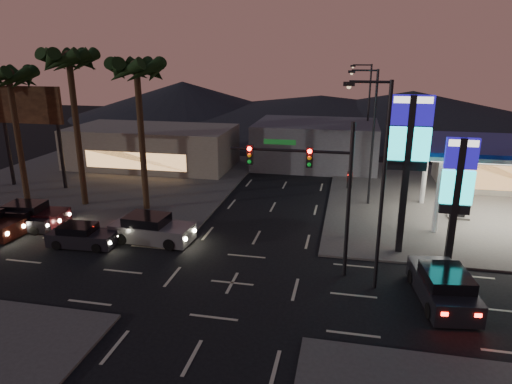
% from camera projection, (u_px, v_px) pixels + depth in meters
% --- Properties ---
extents(ground, '(140.00, 140.00, 0.00)m').
position_uv_depth(ground, '(232.00, 283.00, 22.97)').
color(ground, black).
rests_on(ground, ground).
extents(corner_lot_ne, '(24.00, 24.00, 0.12)m').
position_uv_depth(corner_lot_ne, '(488.00, 204.00, 34.77)').
color(corner_lot_ne, '#47443F').
rests_on(corner_lot_ne, ground).
extents(corner_lot_nw, '(24.00, 24.00, 0.12)m').
position_uv_depth(corner_lot_nw, '(106.00, 180.00, 41.06)').
color(corner_lot_nw, '#47443F').
rests_on(corner_lot_nw, ground).
extents(convenience_store, '(10.00, 6.00, 4.00)m').
position_uv_depth(convenience_store, '(501.00, 165.00, 38.49)').
color(convenience_store, '#726B5B').
rests_on(convenience_store, ground).
extents(pylon_sign_tall, '(2.20, 0.35, 9.00)m').
position_uv_depth(pylon_sign_tall, '(409.00, 144.00, 24.56)').
color(pylon_sign_tall, black).
rests_on(pylon_sign_tall, ground).
extents(pylon_sign_short, '(1.60, 0.35, 7.00)m').
position_uv_depth(pylon_sign_short, '(458.00, 183.00, 23.65)').
color(pylon_sign_short, black).
rests_on(pylon_sign_short, ground).
extents(traffic_signal_mast, '(6.10, 0.39, 8.00)m').
position_uv_depth(traffic_signal_mast, '(314.00, 177.00, 22.55)').
color(traffic_signal_mast, black).
rests_on(traffic_signal_mast, ground).
extents(pedestal_signal, '(0.32, 0.39, 4.30)m').
position_uv_depth(pedestal_signal, '(349.00, 194.00, 27.56)').
color(pedestal_signal, black).
rests_on(pedestal_signal, ground).
extents(streetlight_near, '(2.14, 0.25, 10.00)m').
position_uv_depth(streetlight_near, '(379.00, 176.00, 20.89)').
color(streetlight_near, black).
rests_on(streetlight_near, ground).
extents(streetlight_mid, '(2.14, 0.25, 10.00)m').
position_uv_depth(streetlight_mid, '(371.00, 130.00, 33.05)').
color(streetlight_mid, black).
rests_on(streetlight_mid, ground).
extents(streetlight_far, '(2.14, 0.25, 10.00)m').
position_uv_depth(streetlight_far, '(367.00, 108.00, 46.14)').
color(streetlight_far, black).
rests_on(streetlight_far, ground).
extents(palm_a, '(4.41, 4.41, 10.86)m').
position_uv_depth(palm_a, '(137.00, 78.00, 30.85)').
color(palm_a, black).
rests_on(palm_a, ground).
extents(palm_b, '(4.41, 4.41, 11.46)m').
position_uv_depth(palm_b, '(70.00, 69.00, 31.67)').
color(palm_b, black).
rests_on(palm_b, ground).
extents(palm_c, '(4.41, 4.41, 10.26)m').
position_uv_depth(palm_c, '(10.00, 84.00, 32.97)').
color(palm_c, black).
rests_on(palm_c, ground).
extents(billboard, '(6.00, 0.30, 8.50)m').
position_uv_depth(billboard, '(29.00, 113.00, 37.29)').
color(billboard, black).
rests_on(billboard, ground).
extents(building_far_west, '(16.00, 8.00, 4.00)m').
position_uv_depth(building_far_west, '(153.00, 147.00, 45.71)').
color(building_far_west, '#726B5B').
rests_on(building_far_west, ground).
extents(building_far_mid, '(12.00, 9.00, 4.40)m').
position_uv_depth(building_far_mid, '(316.00, 144.00, 46.25)').
color(building_far_mid, '#4C4C51').
rests_on(building_far_mid, ground).
extents(hill_left, '(40.00, 40.00, 6.00)m').
position_uv_depth(hill_left, '(183.00, 98.00, 83.11)').
color(hill_left, black).
rests_on(hill_left, ground).
extents(hill_right, '(50.00, 50.00, 5.00)m').
position_uv_depth(hill_right, '(412.00, 106.00, 75.40)').
color(hill_right, black).
rests_on(hill_right, ground).
extents(hill_center, '(60.00, 60.00, 4.00)m').
position_uv_depth(hill_center, '(321.00, 107.00, 78.50)').
color(hill_center, black).
rests_on(hill_center, ground).
extents(car_lane_a_front, '(4.15, 1.88, 1.33)m').
position_uv_depth(car_lane_a_front, '(82.00, 236.00, 27.20)').
color(car_lane_a_front, black).
rests_on(car_lane_a_front, ground).
extents(car_lane_b_front, '(5.18, 2.41, 1.65)m').
position_uv_depth(car_lane_b_front, '(151.00, 229.00, 27.84)').
color(car_lane_b_front, slate).
rests_on(car_lane_b_front, ground).
extents(car_lane_b_mid, '(4.32, 2.07, 1.37)m').
position_uv_depth(car_lane_b_mid, '(22.00, 220.00, 29.75)').
color(car_lane_b_mid, black).
rests_on(car_lane_b_mid, ground).
extents(car_lane_b_rear, '(4.92, 2.39, 1.56)m').
position_uv_depth(car_lane_b_rear, '(30.00, 215.00, 30.41)').
color(car_lane_b_rear, black).
rests_on(car_lane_b_rear, ground).
extents(suv_station, '(2.70, 5.18, 1.66)m').
position_uv_depth(suv_station, '(443.00, 287.00, 21.06)').
color(suv_station, black).
rests_on(suv_station, ground).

